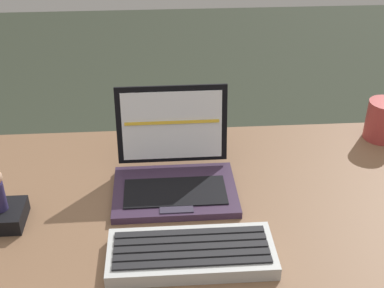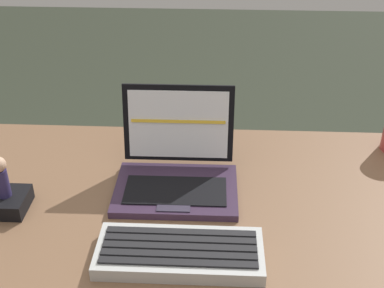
% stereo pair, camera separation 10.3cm
% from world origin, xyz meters
% --- Properties ---
extents(desk, '(1.32, 0.72, 0.75)m').
position_xyz_m(desk, '(0.00, 0.00, 0.61)').
color(desk, brown).
rests_on(desk, ground).
extents(laptop_front, '(0.27, 0.22, 0.21)m').
position_xyz_m(laptop_front, '(-0.01, 0.10, 0.79)').
color(laptop_front, '#312137').
rests_on(laptop_front, desk).
extents(external_keyboard, '(0.31, 0.13, 0.03)m').
position_xyz_m(external_keyboard, '(0.02, -0.13, 0.77)').
color(external_keyboard, '#B5B8B6').
rests_on(external_keyboard, desk).
extents(figurine_stand, '(0.09, 0.09, 0.03)m').
position_xyz_m(figurine_stand, '(-0.36, -0.00, 0.77)').
color(figurine_stand, black).
rests_on(figurine_stand, desk).
extents(coffee_mug, '(0.13, 0.09, 0.10)m').
position_xyz_m(coffee_mug, '(0.54, 0.28, 0.80)').
color(coffee_mug, '#A93937').
rests_on(coffee_mug, desk).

